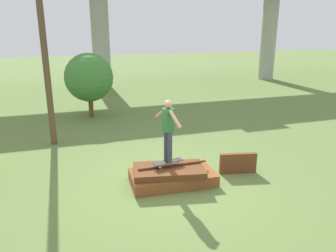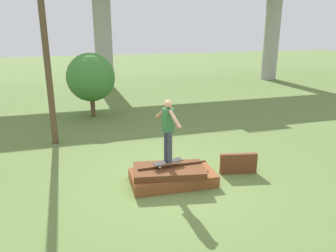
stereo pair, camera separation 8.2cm
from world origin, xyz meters
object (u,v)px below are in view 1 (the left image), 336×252
(skater, at_px, (168,127))
(tree_behind_left, at_px, (89,78))
(skateboard, at_px, (168,162))
(utility_pole, at_px, (43,36))

(skater, xyz_separation_m, tree_behind_left, (-1.25, 7.16, 0.22))
(skateboard, xyz_separation_m, skater, (-0.00, -0.00, 0.90))
(skater, height_order, tree_behind_left, tree_behind_left)
(skateboard, relative_size, tree_behind_left, 0.29)
(utility_pole, bearing_deg, skateboard, -55.00)
(tree_behind_left, bearing_deg, skater, -80.12)
(skater, relative_size, tree_behind_left, 0.56)
(utility_pole, distance_m, tree_behind_left, 3.98)
(skater, bearing_deg, utility_pole, 125.00)
(skater, bearing_deg, tree_behind_left, 99.88)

